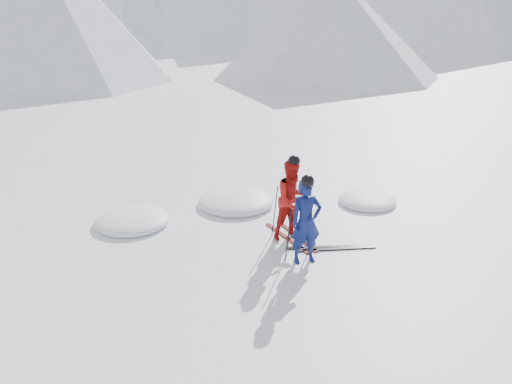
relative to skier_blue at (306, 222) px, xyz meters
name	(u,v)px	position (x,y,z in m)	size (l,w,h in m)	color
ground	(337,234)	(1.27, 0.79, -0.85)	(160.00, 160.00, 0.00)	white
skier_blue	(306,222)	(0.00, 0.00, 0.00)	(0.62, 0.41, 1.70)	#0D1852
skier_red	(293,200)	(0.29, 1.06, 0.03)	(0.85, 0.67, 1.76)	#AB120D
pole_blue_left	(288,235)	(-0.30, 0.15, -0.28)	(0.02, 0.02, 1.13)	black
pole_blue_right	(310,228)	(0.25, 0.25, -0.28)	(0.02, 0.02, 1.13)	black
pole_red_left	(275,211)	(-0.01, 1.31, -0.26)	(0.02, 0.02, 1.17)	black
pole_red_right	(301,208)	(0.59, 1.21, -0.26)	(0.02, 0.02, 1.17)	black
ski_worn_left	(287,238)	(0.17, 1.06, -0.83)	(0.09, 1.70, 0.03)	black
ski_worn_right	(297,236)	(0.41, 1.06, -0.83)	(0.09, 1.70, 0.03)	black
ski_loose_a	(328,247)	(0.73, 0.31, -0.83)	(0.09, 1.70, 0.03)	black
ski_loose_b	(336,249)	(0.83, 0.16, -0.83)	(0.09, 1.70, 0.03)	black
snow_lumps	(231,210)	(-0.33, 3.05, -0.85)	(7.25, 2.97, 0.42)	white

